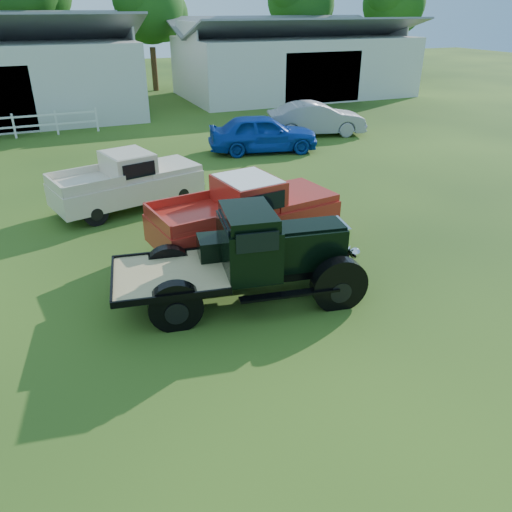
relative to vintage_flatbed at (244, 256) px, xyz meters
name	(u,v)px	position (x,y,z in m)	size (l,w,h in m)	color
ground	(269,327)	(0.05, -1.28, -1.06)	(120.00, 120.00, 0.00)	#1D3613
shed_right	(294,57)	(14.05, 25.72, 1.54)	(16.80, 9.20, 5.20)	#B7B8AD
tree_b	(16,9)	(-3.95, 32.72, 4.69)	(6.90, 6.90, 11.50)	#1F5611
tree_c	(151,28)	(5.05, 31.72, 3.44)	(5.40, 5.40, 9.00)	#1F5611
tree_d	(300,18)	(18.05, 32.72, 3.94)	(6.00, 6.00, 10.00)	#1F5611
tree_e	(392,21)	(26.05, 30.72, 3.69)	(5.70, 5.70, 9.50)	#1F5611
vintage_flatbed	(244,256)	(0.00, 0.00, 0.00)	(5.37, 2.13, 2.13)	black
red_pickup	(245,212)	(1.07, 2.64, -0.10)	(5.27, 2.03, 1.92)	#B0261C
white_pickup	(127,181)	(-1.39, 6.77, -0.17)	(4.87, 1.89, 1.79)	beige
misc_car_blue	(263,133)	(5.48, 11.57, -0.23)	(1.96, 4.87, 1.66)	#0C39A4
misc_car_grey	(316,119)	(9.29, 13.56, -0.26)	(1.71, 4.90, 1.62)	gray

